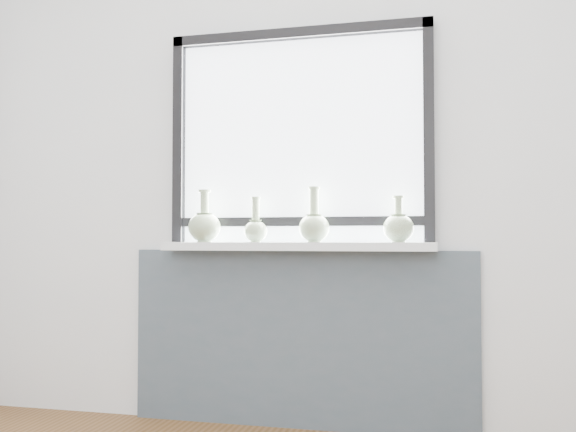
% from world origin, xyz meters
% --- Properties ---
extents(back_wall, '(3.60, 0.02, 2.60)m').
position_xyz_m(back_wall, '(0.00, 1.81, 1.30)').
color(back_wall, silver).
rests_on(back_wall, ground).
extents(apron_panel, '(1.70, 0.03, 0.86)m').
position_xyz_m(apron_panel, '(0.00, 1.78, 0.43)').
color(apron_panel, '#434C57').
rests_on(apron_panel, ground).
extents(windowsill, '(1.32, 0.18, 0.04)m').
position_xyz_m(windowsill, '(0.00, 1.71, 0.88)').
color(windowsill, silver).
rests_on(windowsill, apron_panel).
extents(window, '(1.30, 0.06, 1.05)m').
position_xyz_m(window, '(0.00, 1.77, 1.44)').
color(window, black).
rests_on(window, windowsill).
extents(vase_a, '(0.16, 0.16, 0.26)m').
position_xyz_m(vase_a, '(-0.46, 1.68, 0.98)').
color(vase_a, '#A2BD91').
rests_on(vase_a, windowsill).
extents(vase_b, '(0.11, 0.11, 0.22)m').
position_xyz_m(vase_b, '(-0.20, 1.71, 0.97)').
color(vase_b, '#A2BD91').
rests_on(vase_b, windowsill).
extents(vase_c, '(0.15, 0.15, 0.26)m').
position_xyz_m(vase_c, '(0.09, 1.70, 0.98)').
color(vase_c, '#A2BD91').
rests_on(vase_c, windowsill).
extents(vase_d, '(0.14, 0.14, 0.22)m').
position_xyz_m(vase_d, '(0.49, 1.71, 0.97)').
color(vase_d, '#A2BD91').
rests_on(vase_d, windowsill).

